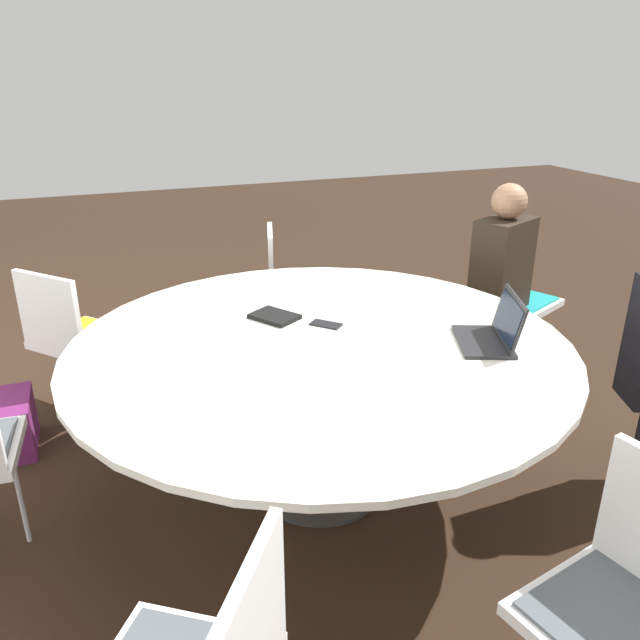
{
  "coord_description": "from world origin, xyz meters",
  "views": [
    {
      "loc": [
        -2.26,
        0.87,
        1.82
      ],
      "look_at": [
        0.0,
        0.0,
        0.84
      ],
      "focal_mm": 35.0,
      "sensor_mm": 36.0,
      "label": 1
    }
  ],
  "objects": [
    {
      "name": "person_1",
      "position": [
        0.6,
        -1.38,
        0.72
      ],
      "size": [
        0.35,
        0.42,
        1.22
      ],
      "rotation": [
        0.0,
        0.0,
        8.27
      ],
      "color": "#2D2319",
      "rests_on": "ground_plane"
    },
    {
      "name": "spiral_notebook",
      "position": [
        0.32,
        0.1,
        0.75
      ],
      "size": [
        0.26,
        0.24,
        0.02
      ],
      "color": "black",
      "rests_on": "conference_table"
    },
    {
      "name": "ground_plane",
      "position": [
        0.0,
        0.0,
        0.0
      ],
      "size": [
        16.0,
        16.0,
        0.0
      ],
      "primitive_type": "plane",
      "color": "black"
    },
    {
      "name": "handbag",
      "position": [
        0.85,
        1.32,
        0.14
      ],
      "size": [
        0.36,
        0.16,
        0.28
      ],
      "color": "#661E56",
      "rests_on": "ground_plane"
    },
    {
      "name": "chair_6",
      "position": [
        -1.4,
        -0.36,
        0.53
      ],
      "size": [
        0.52,
        0.5,
        0.87
      ],
      "rotation": [
        0.0,
        0.0,
        12.77
      ],
      "color": "white",
      "rests_on": "ground_plane"
    },
    {
      "name": "chair_2",
      "position": [
        1.4,
        -0.34,
        0.53
      ],
      "size": [
        0.54,
        0.53,
        0.87
      ],
      "rotation": [
        0.0,
        0.0,
        9.14
      ],
      "color": "white",
      "rests_on": "ground_plane"
    },
    {
      "name": "laptop",
      "position": [
        -0.28,
        -0.68,
        0.79
      ],
      "size": [
        0.39,
        0.33,
        0.21
      ],
      "rotation": [
        0.0,
        0.0,
        2.75
      ],
      "color": "#232326",
      "rests_on": "conference_table"
    },
    {
      "name": "chair_3",
      "position": [
        1.04,
        1.0,
        0.53
      ],
      "size": [
        0.61,
        0.61,
        0.87
      ],
      "rotation": [
        0.0,
        0.0,
        10.14
      ],
      "color": "white",
      "rests_on": "ground_plane"
    },
    {
      "name": "cell_phone",
      "position": [
        0.16,
        -0.09,
        0.74
      ],
      "size": [
        0.15,
        0.15,
        0.01
      ],
      "color": "black",
      "rests_on": "conference_table"
    },
    {
      "name": "chair_1",
      "position": [
        0.77,
        -1.56,
        0.53
      ],
      "size": [
        0.56,
        0.57,
        0.87
      ],
      "rotation": [
        0.0,
        0.0,
        8.27
      ],
      "color": "white",
      "rests_on": "ground_plane"
    },
    {
      "name": "conference_table",
      "position": [
        0.0,
        0.0,
        0.65
      ],
      "size": [
        2.13,
        2.13,
        0.74
      ],
      "color": "#333333",
      "rests_on": "ground_plane"
    }
  ]
}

